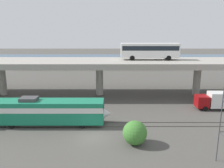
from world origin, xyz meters
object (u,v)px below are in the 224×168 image
(train_locomotive, at_px, (53,111))
(parked_car_2, at_px, (70,60))
(transit_bus_on_overpass, at_px, (149,50))
(parked_car_4, at_px, (73,62))
(parked_car_5, at_px, (161,61))
(parked_car_0, at_px, (131,61))
(parked_car_1, at_px, (50,60))
(parked_car_3, at_px, (86,60))
(service_truck_west, at_px, (216,100))

(train_locomotive, height_order, parked_car_2, train_locomotive)
(transit_bus_on_overpass, bearing_deg, parked_car_4, 123.62)
(train_locomotive, distance_m, parked_car_5, 55.74)
(parked_car_0, bearing_deg, parked_car_1, -5.36)
(train_locomotive, height_order, parked_car_1, train_locomotive)
(parked_car_3, xyz_separation_m, parked_car_5, (26.44, -1.95, 0.00))
(transit_bus_on_overpass, bearing_deg, service_truck_west, -44.53)
(service_truck_west, bearing_deg, parked_car_1, -49.01)
(service_truck_west, bearing_deg, parked_car_5, -89.15)
(parked_car_2, bearing_deg, train_locomotive, -82.95)
(parked_car_1, distance_m, parked_car_5, 39.69)
(service_truck_west, distance_m, parked_car_4, 51.95)
(parked_car_3, distance_m, parked_car_4, 5.09)
(transit_bus_on_overpass, relative_size, parked_car_2, 2.90)
(parked_car_2, bearing_deg, parked_car_1, -175.66)
(service_truck_west, height_order, parked_car_4, parked_car_4)
(train_locomotive, relative_size, parked_car_5, 3.65)
(parked_car_4, bearing_deg, parked_car_3, -144.17)
(parked_car_1, bearing_deg, service_truck_west, -49.01)
(transit_bus_on_overpass, relative_size, parked_car_3, 2.78)
(transit_bus_on_overpass, distance_m, parked_car_4, 38.31)
(parked_car_1, xyz_separation_m, parked_car_5, (39.52, -3.64, 0.00))
(transit_bus_on_overpass, bearing_deg, train_locomotive, -133.86)
(parked_car_0, height_order, parked_car_3, same)
(train_locomotive, relative_size, parked_car_3, 3.95)
(train_locomotive, bearing_deg, parked_car_0, 73.07)
(train_locomotive, height_order, service_truck_west, train_locomotive)
(train_locomotive, relative_size, parked_car_4, 3.64)
(transit_bus_on_overpass, relative_size, service_truck_west, 1.76)
(train_locomotive, height_order, parked_car_5, train_locomotive)
(train_locomotive, height_order, parked_car_3, train_locomotive)
(parked_car_2, height_order, parked_car_3, same)
(transit_bus_on_overpass, xyz_separation_m, parked_car_4, (-20.86, 31.37, -6.92))
(train_locomotive, bearing_deg, transit_bus_on_overpass, 46.14)
(parked_car_1, bearing_deg, parked_car_2, 4.34)
(service_truck_west, height_order, parked_car_1, parked_car_1)
(parked_car_3, bearing_deg, parked_car_4, 35.83)
(parked_car_2, relative_size, parked_car_4, 0.88)
(parked_car_4, bearing_deg, parked_car_0, -174.36)
(service_truck_west, relative_size, parked_car_2, 1.64)
(train_locomotive, bearing_deg, parked_car_5, 62.24)
(train_locomotive, relative_size, parked_car_1, 3.92)
(service_truck_west, bearing_deg, parked_car_0, -75.44)
(parked_car_4, relative_size, parked_car_5, 1.01)
(train_locomotive, xyz_separation_m, parked_car_0, (15.29, 50.26, 0.25))
(parked_car_0, relative_size, parked_car_5, 0.94)
(train_locomotive, distance_m, parked_car_3, 51.28)
(parked_car_0, bearing_deg, train_locomotive, 73.07)
(parked_car_2, bearing_deg, parked_car_4, -68.82)
(parked_car_1, distance_m, parked_car_2, 6.96)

